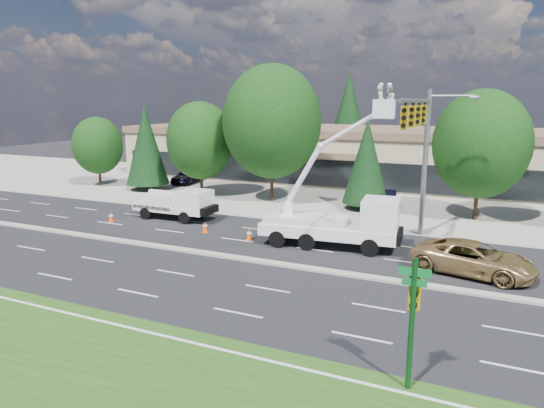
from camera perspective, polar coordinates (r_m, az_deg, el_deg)
The scene contains 23 objects.
ground at distance 27.02m, azimuth -7.37°, elevation -5.94°, with size 140.00×140.00×0.00m, color black.
concrete_apron at distance 44.75m, azimuth 6.14°, elevation 1.25°, with size 140.00×22.00×0.01m, color gray.
road_median at distance 27.00m, azimuth -7.38°, elevation -5.82°, with size 120.00×0.55×0.12m, color gray.
strip_mall at distance 53.83m, azimuth 9.56°, elevation 5.99°, with size 50.40×15.40×5.50m.
tree_front_a at distance 51.42m, azimuth -19.82°, elevation 6.49°, with size 4.92×4.92×6.83m.
tree_front_b at distance 47.44m, azimuth -14.58°, elevation 6.72°, with size 4.02×4.02×7.93m.
tree_front_c at distance 43.89m, azimuth -8.44°, elevation 7.40°, with size 6.00×6.00×8.33m.
tree_front_d at distance 40.44m, azimuth -0.01°, elevation 9.65°, with size 8.17×8.17×11.33m.
tree_front_e at distance 38.09m, azimuth 11.06°, elevation 4.96°, with size 3.56×3.56×7.03m.
tree_front_f at distance 36.94m, azimuth 23.39°, elevation 6.49°, with size 6.61×6.61×9.17m.
tree_back_a at distance 71.29m, azimuth -2.09°, elevation 9.56°, with size 5.02×5.02×9.89m.
tree_back_b at distance 66.24m, azimuth 8.99°, elevation 10.22°, with size 6.08×6.08×11.98m.
tree_back_c at distance 64.06m, azimuth 21.18°, elevation 7.40°, with size 3.85×3.85×7.59m.
signal_mast at distance 29.17m, azimuth 17.26°, elevation 7.09°, with size 2.76×10.16×9.00m.
street_sign_pole at distance 14.71m, azimuth 16.25°, elevation -11.81°, with size 0.90×0.44×4.00m.
utility_pickup at distance 35.21m, azimuth -10.98°, elevation -0.33°, with size 5.70×2.29×2.18m.
bucket_truck at distance 27.83m, azimuth 8.42°, elevation -1.14°, with size 8.52×3.20×9.23m.
traffic_cone_a at distance 35.82m, azimuth -18.42°, elevation -1.44°, with size 0.40×0.40×0.70m.
traffic_cone_b at distance 31.52m, azimuth -7.89°, elevation -2.71°, with size 0.40×0.40×0.70m.
traffic_cone_c at distance 29.55m, azimuth -2.71°, elevation -3.60°, with size 0.40×0.40×0.70m.
minivan at distance 25.62m, azimuth 22.63°, elevation -5.93°, with size 2.63×5.70×1.58m, color tan.
parked_car_west at distance 50.74m, azimuth -9.82°, elevation 3.31°, with size 1.87×4.65×1.58m, color black.
parked_car_east at distance 39.23m, azimuth 13.30°, elevation 0.52°, with size 1.48×4.26×1.40m, color black.
Camera 1 is at (13.64, -21.82, 8.25)m, focal length 32.00 mm.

